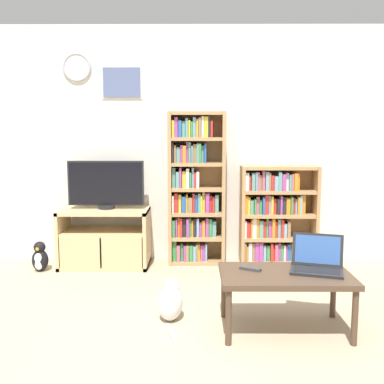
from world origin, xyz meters
TOP-DOWN VIEW (x-y plane):
  - ground_plane at (0.00, 0.00)m, footprint 18.00×18.00m
  - wall_back at (-0.01, 2.35)m, footprint 6.96×0.09m
  - tv_stand at (-0.84, 2.03)m, footprint 0.94×0.51m
  - television at (-0.82, 2.08)m, footprint 0.81×0.18m
  - bookshelf_tall at (0.12, 2.17)m, footprint 0.61×0.30m
  - bookshelf_short at (1.01, 2.18)m, footprint 0.84×0.28m
  - coffee_table at (0.79, 0.44)m, footprint 0.94×0.56m
  - laptop at (1.03, 0.50)m, footprint 0.43×0.37m
  - remote_near_laptop at (0.54, 0.50)m, footprint 0.16×0.11m
  - cat at (-0.06, 0.63)m, footprint 0.22×0.54m
  - penguin_figurine at (-1.49, 1.83)m, footprint 0.17×0.15m

SIDE VIEW (x-z plane):
  - ground_plane at x=0.00m, z-range 0.00..0.00m
  - cat at x=-0.06m, z-range -0.02..0.29m
  - penguin_figurine at x=-1.49m, z-range -0.01..0.30m
  - tv_stand at x=-0.84m, z-range 0.00..0.63m
  - coffee_table at x=0.79m, z-range 0.17..0.60m
  - remote_near_laptop at x=0.54m, z-range 0.43..0.45m
  - laptop at x=1.03m, z-range 0.37..0.63m
  - bookshelf_short at x=1.01m, z-range -0.01..1.07m
  - bookshelf_tall at x=0.12m, z-range -0.01..1.64m
  - television at x=-0.82m, z-range 0.63..1.15m
  - wall_back at x=-0.01m, z-range 0.01..2.61m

